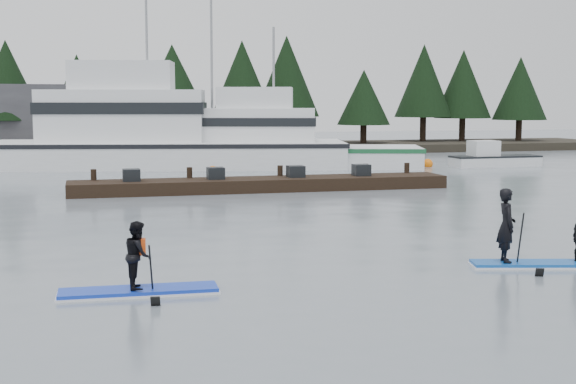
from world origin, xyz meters
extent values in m
plane|color=slate|center=(0.00, 0.00, 0.00)|extent=(160.00, 160.00, 0.00)
cube|color=#2D281E|center=(0.00, 42.00, 0.30)|extent=(70.00, 8.00, 0.60)
cube|color=white|center=(-1.22, 29.62, 0.14)|extent=(21.20, 9.68, 2.73)
cube|color=white|center=(-3.62, 30.11, 2.98)|extent=(9.85, 5.86, 2.96)
cylinder|color=gray|center=(-2.22, 29.82, 5.75)|extent=(0.14, 0.14, 8.51)
cube|color=white|center=(5.61, 28.07, 0.11)|extent=(16.02, 8.58, 2.20)
cube|color=white|center=(3.83, 28.59, 2.31)|extent=(7.54, 5.00, 2.20)
cylinder|color=gray|center=(4.87, 28.28, 4.63)|extent=(0.14, 0.14, 6.84)
cube|color=white|center=(17.65, 25.50, 0.31)|extent=(5.35, 1.75, 0.62)
cube|color=black|center=(1.47, 16.23, 0.27)|extent=(16.23, 2.18, 0.54)
sphere|color=orange|center=(13.62, 26.13, 0.00)|extent=(0.60, 0.60, 0.60)
sphere|color=orange|center=(0.56, 23.85, 0.00)|extent=(0.63, 0.63, 0.63)
cube|color=#1435BD|center=(-4.94, -1.32, 0.06)|extent=(3.13, 0.86, 0.12)
imported|color=black|center=(-4.94, -1.32, 0.79)|extent=(0.53, 0.67, 1.35)
cube|color=#FF4E15|center=(-4.94, -1.32, 0.95)|extent=(0.31, 0.21, 0.32)
cylinder|color=black|center=(-4.70, -1.54, 0.33)|extent=(0.19, 0.89, 1.52)
cube|color=#124FAA|center=(4.25, -0.92, 0.05)|extent=(3.20, 1.47, 0.11)
imported|color=black|center=(3.47, -0.72, 0.97)|extent=(0.55, 0.71, 1.71)
cylinder|color=black|center=(3.66, -1.00, 0.53)|extent=(0.40, 0.92, 1.65)
camera|label=1|loc=(-5.94, -17.13, 3.80)|focal=50.00mm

